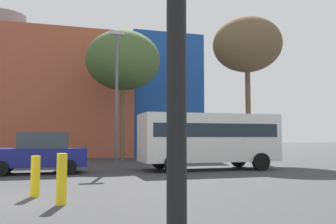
# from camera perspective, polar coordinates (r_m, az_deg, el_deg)

# --- Properties ---
(building_backdrop) EXTENTS (34.18, 10.22, 12.27)m
(building_backdrop) POSITION_cam_1_polar(r_m,az_deg,el_deg) (34.10, -25.25, 2.46)
(building_backdrop) COLOR #B2563D
(building_backdrop) RESTS_ON ground_plane
(parked_car_2) EXTENTS (4.15, 2.04, 1.80)m
(parked_car_2) POSITION_cam_1_polar(r_m,az_deg,el_deg) (16.80, -19.86, -6.17)
(parked_car_2) COLOR navy
(parked_car_2) RESTS_ON ground_plane
(white_bus) EXTENTS (6.80, 2.62, 2.72)m
(white_bus) POSITION_cam_1_polar(r_m,az_deg,el_deg) (17.90, 6.52, -3.93)
(white_bus) COLOR white
(white_bus) RESTS_ON ground_plane
(bare_tree_0) EXTENTS (5.15, 5.15, 8.99)m
(bare_tree_0) POSITION_cam_1_polar(r_m,az_deg,el_deg) (25.26, -7.19, 8.10)
(bare_tree_0) COLOR brown
(bare_tree_0) RESTS_ON ground_plane
(bare_tree_1) EXTENTS (4.73, 4.73, 9.89)m
(bare_tree_1) POSITION_cam_1_polar(r_m,az_deg,el_deg) (25.70, 12.50, 10.35)
(bare_tree_1) COLOR brown
(bare_tree_1) RESTS_ON ground_plane
(bollard_yellow_1) EXTENTS (0.24, 0.24, 1.19)m
(bollard_yellow_1) POSITION_cam_1_polar(r_m,az_deg,el_deg) (8.86, -16.60, -10.20)
(bollard_yellow_1) COLOR yellow
(bollard_yellow_1) RESTS_ON ground_plane
(bollard_yellow_2) EXTENTS (0.24, 0.24, 1.08)m
(bollard_yellow_2) POSITION_cam_1_polar(r_m,az_deg,el_deg) (10.28, -20.40, -9.57)
(bollard_yellow_2) COLOR yellow
(bollard_yellow_2) RESTS_ON ground_plane
(street_lamp) EXTENTS (0.80, 0.24, 7.54)m
(street_lamp) POSITION_cam_1_polar(r_m,az_deg,el_deg) (20.06, -8.19, 3.72)
(street_lamp) COLOR #59595E
(street_lamp) RESTS_ON ground_plane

